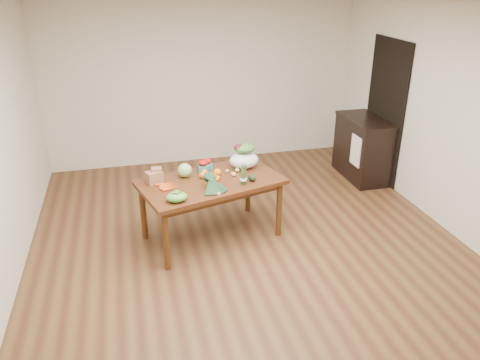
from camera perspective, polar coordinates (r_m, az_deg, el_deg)
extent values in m
plane|color=brown|center=(5.46, 1.43, -8.73)|extent=(6.00, 6.00, 0.00)
cube|color=white|center=(4.58, 1.80, 20.86)|extent=(5.00, 6.00, 0.02)
cube|color=silver|center=(7.68, -4.55, 12.02)|extent=(5.00, 0.02, 2.70)
cube|color=silver|center=(2.48, 21.59, -18.71)|extent=(5.00, 0.02, 2.70)
cube|color=silver|center=(6.00, 25.39, 6.24)|extent=(0.02, 6.00, 2.70)
cube|color=#552913|center=(5.57, -3.48, -3.56)|extent=(1.78, 1.29, 0.75)
cube|color=black|center=(7.32, 17.25, 7.98)|extent=(0.02, 1.00, 2.10)
cube|color=black|center=(7.42, 14.72, 3.77)|extent=(0.52, 1.02, 0.94)
cube|color=white|center=(7.06, 13.92, 3.48)|extent=(0.02, 0.28, 0.45)
sphere|color=#92C16F|center=(5.49, -6.76, 1.18)|extent=(0.17, 0.17, 0.17)
sphere|color=#FF5F0F|center=(5.45, -4.60, 0.58)|extent=(0.08, 0.08, 0.08)
sphere|color=orange|center=(5.54, -4.34, 0.96)|extent=(0.07, 0.07, 0.07)
sphere|color=orange|center=(5.50, -2.78, 0.93)|extent=(0.09, 0.09, 0.09)
ellipsoid|color=#5B9632|center=(4.93, -7.72, -2.08)|extent=(0.23, 0.17, 0.10)
ellipsoid|color=tan|center=(5.49, -0.75, 0.67)|extent=(0.05, 0.05, 0.05)
ellipsoid|color=#D6B07B|center=(5.52, -0.86, 0.78)|extent=(0.05, 0.04, 0.04)
ellipsoid|color=#D3BA7A|center=(5.61, -0.35, 1.21)|extent=(0.06, 0.05, 0.05)
ellipsoid|color=tan|center=(5.60, -1.59, 1.11)|extent=(0.05, 0.04, 0.04)
ellipsoid|color=tan|center=(5.57, 0.39, 1.03)|extent=(0.05, 0.05, 0.05)
ellipsoid|color=black|center=(5.35, 0.46, 0.14)|extent=(0.10, 0.12, 0.07)
ellipsoid|color=black|center=(5.37, 1.46, 0.31)|extent=(0.11, 0.14, 0.08)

